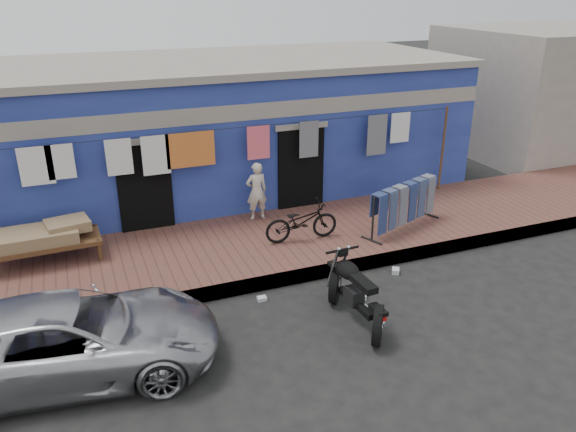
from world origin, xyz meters
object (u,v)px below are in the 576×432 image
object	(u,v)px
bicycle	(301,217)
motorcycle	(356,291)
car	(70,337)
jeans_rack	(403,206)
seated_person	(257,191)
charpoy	(45,244)

from	to	relation	value
bicycle	motorcycle	world-z (taller)	bicycle
car	jeans_rack	world-z (taller)	jeans_rack
seated_person	motorcycle	size ratio (longest dim) A/B	0.75
jeans_rack	motorcycle	bearing A→B (deg)	-134.63
motorcycle	charpoy	distance (m)	5.83
car	bicycle	world-z (taller)	bicycle
bicycle	motorcycle	size ratio (longest dim) A/B	0.88
motorcycle	charpoy	size ratio (longest dim) A/B	0.82
seated_person	charpoy	bearing A→B (deg)	5.11
seated_person	bicycle	distance (m)	1.46
bicycle	jeans_rack	xyz separation A→B (m)	(2.22, -0.25, 0.02)
seated_person	charpoy	distance (m)	4.35
jeans_rack	bicycle	bearing A→B (deg)	173.69
bicycle	motorcycle	bearing A→B (deg)	178.33
car	charpoy	size ratio (longest dim) A/B	1.98
car	seated_person	distance (m)	5.51
bicycle	charpoy	bearing A→B (deg)	82.05
car	jeans_rack	size ratio (longest dim) A/B	1.96
seated_person	jeans_rack	xyz separation A→B (m)	(2.70, -1.62, -0.14)
motorcycle	jeans_rack	distance (m)	3.46
seated_person	jeans_rack	distance (m)	3.15
jeans_rack	car	bearing A→B (deg)	-162.09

